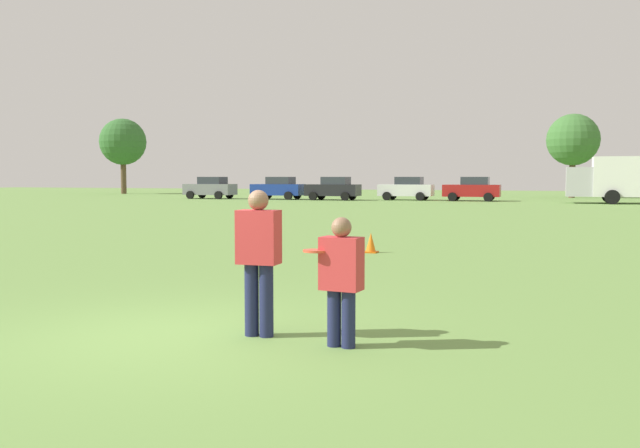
{
  "coord_description": "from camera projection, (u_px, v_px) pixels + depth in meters",
  "views": [
    {
      "loc": [
        4.13,
        -6.54,
        1.81
      ],
      "look_at": [
        1.13,
        1.74,
        1.2
      ],
      "focal_mm": 37.77,
      "sensor_mm": 36.0,
      "label": 1
    }
  ],
  "objects": [
    {
      "name": "ground_plane",
      "position": [
        175.0,
        336.0,
        7.67
      ],
      "size": [
        172.61,
        172.61,
        0.0
      ],
      "primitive_type": "plane",
      "color": "#6B9347"
    },
    {
      "name": "player_thrower",
      "position": [
        259.0,
        254.0,
        7.61
      ],
      "size": [
        0.48,
        0.29,
        1.67
      ],
      "color": "#1E234C",
      "rests_on": "ground"
    },
    {
      "name": "player_defender",
      "position": [
        341.0,
        275.0,
        7.13
      ],
      "size": [
        0.45,
        0.29,
        1.39
      ],
      "color": "#1E234C",
      "rests_on": "ground"
    },
    {
      "name": "frisbee",
      "position": [
        316.0,
        251.0,
        7.15
      ],
      "size": [
        0.27,
        0.27,
        0.03
      ],
      "color": "#E54C33"
    },
    {
      "name": "traffic_cone",
      "position": [
        371.0,
        243.0,
        16.11
      ],
      "size": [
        0.32,
        0.32,
        0.48
      ],
      "color": "#D8590C",
      "rests_on": "ground"
    },
    {
      "name": "parked_car_near_left",
      "position": [
        211.0,
        188.0,
        56.03
      ],
      "size": [
        4.23,
        2.27,
        1.82
      ],
      "color": "slate",
      "rests_on": "ground"
    },
    {
      "name": "parked_car_mid_left",
      "position": [
        279.0,
        188.0,
        54.54
      ],
      "size": [
        4.23,
        2.27,
        1.82
      ],
      "color": "navy",
      "rests_on": "ground"
    },
    {
      "name": "parked_car_center",
      "position": [
        333.0,
        188.0,
        52.76
      ],
      "size": [
        4.23,
        2.27,
        1.82
      ],
      "color": "black",
      "rests_on": "ground"
    },
    {
      "name": "parked_car_mid_right",
      "position": [
        407.0,
        188.0,
        52.65
      ],
      "size": [
        4.23,
        2.27,
        1.82
      ],
      "color": "silver",
      "rests_on": "ground"
    },
    {
      "name": "parked_car_near_right",
      "position": [
        472.0,
        189.0,
        50.74
      ],
      "size": [
        4.23,
        2.27,
        1.82
      ],
      "color": "maroon",
      "rests_on": "ground"
    },
    {
      "name": "box_truck",
      "position": [
        637.0,
        178.0,
        45.2
      ],
      "size": [
        8.54,
        3.1,
        3.18
      ],
      "color": "white",
      "rests_on": "ground"
    },
    {
      "name": "tree_west_oak",
      "position": [
        123.0,
        142.0,
        72.12
      ],
      "size": [
        4.96,
        4.96,
        8.06
      ],
      "color": "brown",
      "rests_on": "ground"
    },
    {
      "name": "tree_west_maple",
      "position": [
        573.0,
        140.0,
        58.16
      ],
      "size": [
        4.47,
        4.47,
        7.27
      ],
      "color": "brown",
      "rests_on": "ground"
    }
  ]
}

